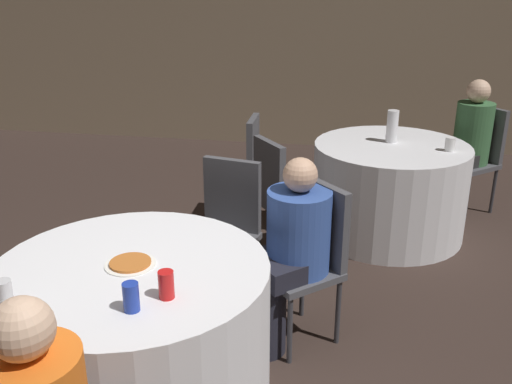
{
  "coord_description": "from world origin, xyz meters",
  "views": [
    {
      "loc": [
        0.81,
        -2.3,
        2.02
      ],
      "look_at": [
        0.28,
        0.68,
        0.85
      ],
      "focal_mm": 40.0,
      "sensor_mm": 36.0,
      "label": 1
    }
  ],
  "objects_px": {
    "table_far": "(389,190)",
    "person_green_jacket": "(465,149)",
    "chair_far_northeast": "(477,150)",
    "chair_near_north": "(227,220)",
    "pizza_plate_near": "(130,263)",
    "chair_far_southwest": "(279,190)",
    "chair_far_west": "(263,163)",
    "soda_can_red": "(166,285)",
    "soda_can_blue": "(131,297)",
    "chair_near_northeast": "(312,249)",
    "bottle_far": "(392,126)",
    "soda_can_silver": "(4,294)",
    "table_near": "(136,335)",
    "person_blue_shirt": "(288,253)"
  },
  "relations": [
    {
      "from": "table_near",
      "to": "chair_far_west",
      "type": "bearing_deg",
      "value": 83.46
    },
    {
      "from": "chair_far_northeast",
      "to": "pizza_plate_near",
      "type": "height_order",
      "value": "chair_far_northeast"
    },
    {
      "from": "table_near",
      "to": "person_green_jacket",
      "type": "distance_m",
      "value": 3.42
    },
    {
      "from": "pizza_plate_near",
      "to": "table_far",
      "type": "bearing_deg",
      "value": 60.08
    },
    {
      "from": "chair_near_northeast",
      "to": "chair_far_northeast",
      "type": "bearing_deg",
      "value": -72.95
    },
    {
      "from": "person_blue_shirt",
      "to": "person_green_jacket",
      "type": "distance_m",
      "value": 2.55
    },
    {
      "from": "soda_can_red",
      "to": "soda_can_blue",
      "type": "height_order",
      "value": "same"
    },
    {
      "from": "soda_can_red",
      "to": "chair_near_north",
      "type": "bearing_deg",
      "value": 91.55
    },
    {
      "from": "chair_far_northeast",
      "to": "pizza_plate_near",
      "type": "bearing_deg",
      "value": 104.05
    },
    {
      "from": "chair_far_west",
      "to": "table_near",
      "type": "bearing_deg",
      "value": -8.13
    },
    {
      "from": "chair_far_northeast",
      "to": "soda_can_blue",
      "type": "distance_m",
      "value": 3.8
    },
    {
      "from": "soda_can_red",
      "to": "soda_can_silver",
      "type": "bearing_deg",
      "value": -163.18
    },
    {
      "from": "chair_far_southwest",
      "to": "soda_can_silver",
      "type": "relative_size",
      "value": 7.64
    },
    {
      "from": "chair_far_southwest",
      "to": "soda_can_blue",
      "type": "distance_m",
      "value": 2.01
    },
    {
      "from": "table_far",
      "to": "person_green_jacket",
      "type": "relative_size",
      "value": 1.03
    },
    {
      "from": "soda_can_silver",
      "to": "soda_can_blue",
      "type": "bearing_deg",
      "value": 7.75
    },
    {
      "from": "chair_near_north",
      "to": "bottle_far",
      "type": "height_order",
      "value": "bottle_far"
    },
    {
      "from": "chair_near_north",
      "to": "soda_can_blue",
      "type": "xyz_separation_m",
      "value": [
        -0.07,
        -1.39,
        0.26
      ]
    },
    {
      "from": "chair_far_northeast",
      "to": "bottle_far",
      "type": "xyz_separation_m",
      "value": [
        -0.79,
        -0.59,
        0.33
      ]
    },
    {
      "from": "person_green_jacket",
      "to": "bottle_far",
      "type": "distance_m",
      "value": 0.87
    },
    {
      "from": "chair_far_southwest",
      "to": "person_green_jacket",
      "type": "distance_m",
      "value": 1.89
    },
    {
      "from": "person_green_jacket",
      "to": "soda_can_red",
      "type": "xyz_separation_m",
      "value": [
        -1.69,
        -3.04,
        0.22
      ]
    },
    {
      "from": "chair_far_west",
      "to": "person_green_jacket",
      "type": "bearing_deg",
      "value": 107.65
    },
    {
      "from": "soda_can_silver",
      "to": "soda_can_blue",
      "type": "xyz_separation_m",
      "value": [
        0.51,
        0.07,
        0.0
      ]
    },
    {
      "from": "table_near",
      "to": "pizza_plate_near",
      "type": "xyz_separation_m",
      "value": [
        -0.0,
        0.01,
        0.39
      ]
    },
    {
      "from": "chair_far_northeast",
      "to": "person_blue_shirt",
      "type": "relative_size",
      "value": 0.84
    },
    {
      "from": "chair_near_northeast",
      "to": "soda_can_red",
      "type": "height_order",
      "value": "chair_near_northeast"
    },
    {
      "from": "table_near",
      "to": "chair_near_northeast",
      "type": "relative_size",
      "value": 1.39
    },
    {
      "from": "table_near",
      "to": "chair_far_northeast",
      "type": "relative_size",
      "value": 1.39
    },
    {
      "from": "soda_can_red",
      "to": "chair_far_southwest",
      "type": "bearing_deg",
      "value": 83.3
    },
    {
      "from": "table_near",
      "to": "soda_can_blue",
      "type": "distance_m",
      "value": 0.58
    },
    {
      "from": "chair_far_northeast",
      "to": "soda_can_red",
      "type": "distance_m",
      "value": 3.65
    },
    {
      "from": "bottle_far",
      "to": "soda_can_red",
      "type": "bearing_deg",
      "value": -111.72
    },
    {
      "from": "chair_far_west",
      "to": "pizza_plate_near",
      "type": "relative_size",
      "value": 3.92
    },
    {
      "from": "table_near",
      "to": "soda_can_blue",
      "type": "height_order",
      "value": "soda_can_blue"
    },
    {
      "from": "person_blue_shirt",
      "to": "chair_far_southwest",
      "type": "bearing_deg",
      "value": -32.04
    },
    {
      "from": "person_green_jacket",
      "to": "soda_can_red",
      "type": "height_order",
      "value": "person_green_jacket"
    },
    {
      "from": "chair_near_north",
      "to": "bottle_far",
      "type": "relative_size",
      "value": 3.62
    },
    {
      "from": "chair_far_southwest",
      "to": "soda_can_blue",
      "type": "bearing_deg",
      "value": -47.13
    },
    {
      "from": "table_far",
      "to": "soda_can_red",
      "type": "xyz_separation_m",
      "value": [
        -1.03,
        -2.48,
        0.44
      ]
    },
    {
      "from": "soda_can_silver",
      "to": "soda_can_blue",
      "type": "height_order",
      "value": "same"
    },
    {
      "from": "chair_far_west",
      "to": "chair_far_southwest",
      "type": "distance_m",
      "value": 0.64
    },
    {
      "from": "chair_near_north",
      "to": "person_blue_shirt",
      "type": "bearing_deg",
      "value": 147.56
    },
    {
      "from": "chair_far_northeast",
      "to": "chair_near_north",
      "type": "bearing_deg",
      "value": 95.01
    },
    {
      "from": "chair_near_northeast",
      "to": "bottle_far",
      "type": "xyz_separation_m",
      "value": [
        0.49,
        1.61,
        0.33
      ]
    },
    {
      "from": "table_far",
      "to": "chair_far_west",
      "type": "height_order",
      "value": "chair_far_west"
    },
    {
      "from": "soda_can_silver",
      "to": "chair_near_north",
      "type": "bearing_deg",
      "value": 68.26
    },
    {
      "from": "chair_near_northeast",
      "to": "bottle_far",
      "type": "height_order",
      "value": "bottle_far"
    },
    {
      "from": "chair_far_west",
      "to": "person_blue_shirt",
      "type": "xyz_separation_m",
      "value": [
        0.41,
        -1.62,
        0.02
      ]
    },
    {
      "from": "soda_can_silver",
      "to": "bottle_far",
      "type": "xyz_separation_m",
      "value": [
        1.64,
        2.75,
        0.07
      ]
    }
  ]
}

